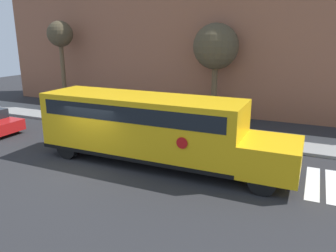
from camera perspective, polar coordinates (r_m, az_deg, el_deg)
ground_plane at (r=14.69m, az=-13.14°, el=-6.56°), size 60.00×60.00×0.00m
sidewalk_strip at (r=19.91m, az=-1.84°, el=-0.06°), size 44.00×3.00×0.15m
building_backdrop at (r=25.17m, az=4.81°, el=15.45°), size 32.00×4.00×10.82m
school_bus at (r=14.00m, az=-3.07°, el=0.05°), size 10.99×2.57×2.94m
tree_near_sidewalk at (r=27.12m, az=-18.25°, el=14.58°), size 1.94×1.94×6.49m
tree_far_sidewalk at (r=21.60m, az=8.32°, el=13.40°), size 2.90×2.90×6.19m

